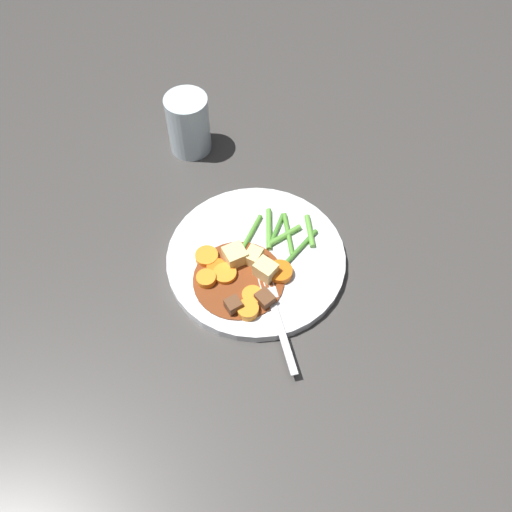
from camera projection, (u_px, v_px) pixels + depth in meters
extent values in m
plane|color=#423F3D|center=(256.00, 262.00, 0.83)|extent=(3.00, 3.00, 0.00)
cylinder|color=white|center=(256.00, 259.00, 0.82)|extent=(0.26, 0.26, 0.02)
cylinder|color=brown|center=(239.00, 279.00, 0.79)|extent=(0.13, 0.13, 0.00)
cylinder|color=orange|center=(206.00, 279.00, 0.79)|extent=(0.04, 0.04, 0.01)
cylinder|color=orange|center=(248.00, 310.00, 0.76)|extent=(0.03, 0.03, 0.01)
cylinder|color=orange|center=(217.00, 268.00, 0.80)|extent=(0.03, 0.03, 0.01)
cylinder|color=orange|center=(280.00, 272.00, 0.79)|extent=(0.05, 0.05, 0.01)
cylinder|color=orange|center=(225.00, 274.00, 0.79)|extent=(0.04, 0.04, 0.01)
cylinder|color=orange|center=(207.00, 257.00, 0.81)|extent=(0.05, 0.05, 0.01)
cylinder|color=orange|center=(252.00, 296.00, 0.77)|extent=(0.03, 0.03, 0.01)
cube|color=#EAD68C|center=(235.00, 256.00, 0.80)|extent=(0.04, 0.04, 0.03)
cube|color=#EAD68C|center=(266.00, 270.00, 0.79)|extent=(0.03, 0.03, 0.03)
cube|color=#EAD68C|center=(256.00, 258.00, 0.80)|extent=(0.03, 0.02, 0.02)
cube|color=brown|center=(233.00, 305.00, 0.76)|extent=(0.03, 0.03, 0.02)
cube|color=brown|center=(265.00, 299.00, 0.77)|extent=(0.03, 0.03, 0.02)
cylinder|color=#66AD42|center=(270.00, 229.00, 0.84)|extent=(0.07, 0.04, 0.01)
cylinder|color=#599E38|center=(252.00, 232.00, 0.84)|extent=(0.07, 0.01, 0.01)
cylinder|color=#4C8E33|center=(301.00, 247.00, 0.82)|extent=(0.07, 0.03, 0.01)
cylinder|color=#4C8E33|center=(277.00, 230.00, 0.84)|extent=(0.06, 0.01, 0.01)
cylinder|color=#599E38|center=(288.00, 234.00, 0.84)|extent=(0.07, 0.04, 0.01)
cylinder|color=#66AD42|center=(310.00, 231.00, 0.84)|extent=(0.05, 0.03, 0.01)
cylinder|color=#66AD42|center=(284.00, 236.00, 0.83)|extent=(0.05, 0.04, 0.01)
cube|color=silver|center=(283.00, 336.00, 0.74)|extent=(0.10, 0.08, 0.00)
cube|color=silver|center=(270.00, 294.00, 0.78)|extent=(0.03, 0.03, 0.00)
cylinder|color=silver|center=(270.00, 275.00, 0.80)|extent=(0.04, 0.03, 0.00)
cylinder|color=silver|center=(266.00, 276.00, 0.80)|extent=(0.04, 0.03, 0.00)
cylinder|color=silver|center=(262.00, 277.00, 0.80)|extent=(0.04, 0.03, 0.00)
cylinder|color=silver|center=(258.00, 278.00, 0.80)|extent=(0.04, 0.03, 0.00)
cylinder|color=silver|center=(188.00, 124.00, 0.92)|extent=(0.07, 0.07, 0.10)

